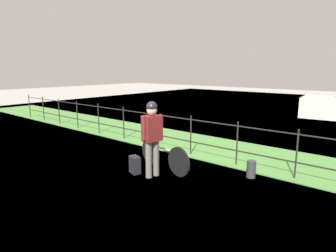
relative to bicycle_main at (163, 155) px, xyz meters
name	(u,v)px	position (x,y,z in m)	size (l,w,h in m)	color
ground_plane	(112,171)	(-0.89, -0.82, -0.36)	(60.00, 60.00, 0.00)	#B2ADA3
grass_strip	(190,143)	(-0.89, 2.35, -0.34)	(27.00, 2.40, 0.03)	#569342
harbor_water	(264,119)	(-0.89, 8.40, -0.35)	(30.00, 30.00, 0.00)	slate
iron_fence	(171,129)	(-0.89, 1.38, 0.28)	(18.04, 0.04, 1.11)	#28231E
bicycle_main	(163,155)	(0.00, 0.00, 0.00)	(1.70, 0.35, 0.67)	black
wooden_crate	(153,135)	(-0.38, 0.07, 0.43)	(0.35, 0.29, 0.22)	#A87F51
terrier_dog	(154,127)	(-0.35, 0.06, 0.62)	(0.32, 0.19, 0.18)	#4C3D2D
cyclist_person	(152,133)	(0.09, -0.47, 0.65)	(0.33, 0.53, 1.68)	slate
backpack_on_paving	(135,165)	(-0.36, -0.59, -0.16)	(0.28, 0.18, 0.40)	black
mooring_bollard	(251,169)	(1.80, 0.88, -0.17)	(0.20, 0.20, 0.38)	#38383D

